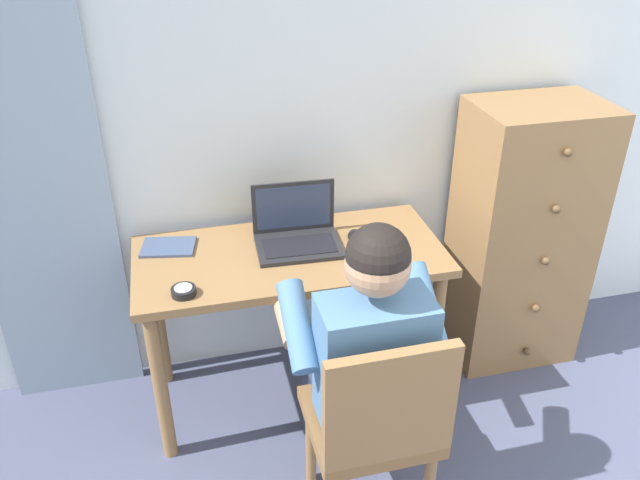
% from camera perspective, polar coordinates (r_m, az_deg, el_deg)
% --- Properties ---
extents(wall_back, '(4.80, 0.05, 2.50)m').
position_cam_1_polar(wall_back, '(2.75, 1.64, 12.43)').
color(wall_back, silver).
rests_on(wall_back, ground_plane).
extents(curtain_panel, '(0.54, 0.03, 2.20)m').
position_cam_1_polar(curtain_panel, '(2.70, -24.12, 6.07)').
color(curtain_panel, '#8EA3B7').
rests_on(curtain_panel, ground_plane).
extents(desk, '(1.23, 0.57, 0.75)m').
position_cam_1_polar(desk, '(2.65, -2.62, -3.27)').
color(desk, olive).
rests_on(desk, ground_plane).
extents(dresser, '(0.56, 0.44, 1.24)m').
position_cam_1_polar(dresser, '(3.08, 17.28, 0.30)').
color(dresser, olive).
rests_on(dresser, ground_plane).
extents(chair, '(0.42, 0.40, 0.88)m').
position_cam_1_polar(chair, '(2.22, 5.01, -15.79)').
color(chair, brown).
rests_on(chair, ground_plane).
extents(person_seated, '(0.53, 0.59, 1.20)m').
position_cam_1_polar(person_seated, '(2.23, 3.71, -9.27)').
color(person_seated, '#33384C').
rests_on(person_seated, ground_plane).
extents(laptop, '(0.35, 0.26, 0.24)m').
position_cam_1_polar(laptop, '(2.62, -2.05, 0.68)').
color(laptop, '#232326').
rests_on(laptop, desk).
extents(computer_mouse, '(0.09, 0.11, 0.03)m').
position_cam_1_polar(computer_mouse, '(2.67, 3.10, 0.38)').
color(computer_mouse, black).
rests_on(computer_mouse, desk).
extents(desk_clock, '(0.09, 0.09, 0.03)m').
position_cam_1_polar(desk_clock, '(2.38, -11.93, -4.44)').
color(desk_clock, black).
rests_on(desk_clock, desk).
extents(notebook_pad, '(0.23, 0.19, 0.01)m').
position_cam_1_polar(notebook_pad, '(2.68, -13.22, -0.60)').
color(notebook_pad, '#3D4C6B').
rests_on(notebook_pad, desk).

